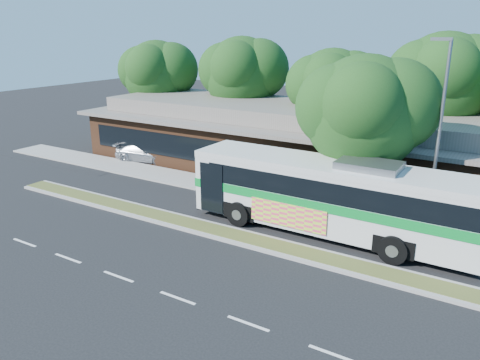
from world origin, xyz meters
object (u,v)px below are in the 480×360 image
at_px(lamp_post, 438,133).
at_px(sidewalk_tree, 373,111).
at_px(sedan, 145,153).
at_px(transit_bus, 332,192).

relative_size(lamp_post, sidewalk_tree, 1.09).
xyz_separation_m(sedan, sidewalk_tree, (17.37, -2.24, 4.91)).
bearing_deg(sidewalk_tree, lamp_post, -6.18).
bearing_deg(lamp_post, sidewalk_tree, 173.82).
height_order(lamp_post, transit_bus, lamp_post).
height_order(transit_bus, sidewalk_tree, sidewalk_tree).
xyz_separation_m(transit_bus, sedan, (-16.61, 5.28, -1.48)).
height_order(sedan, sidewalk_tree, sidewalk_tree).
bearing_deg(sidewalk_tree, sedan, 172.65).
bearing_deg(transit_bus, sedan, 162.72).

